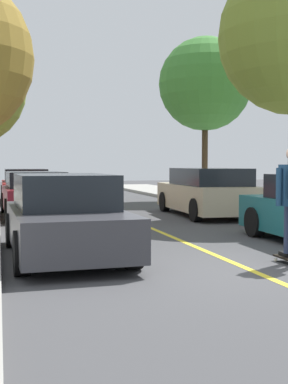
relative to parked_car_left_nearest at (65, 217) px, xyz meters
The scene contains 7 objects.
ground 3.05m from the parked_car_left_nearest, 33.15° to the right, with size 80.00×80.00×0.00m, color #424244.
center_line 3.50m from the parked_car_left_nearest, 43.60° to the left, with size 0.12×39.20×0.01m, color gold.
parked_car_left_nearest is the anchor object (origin of this frame).
parked_car_left_near 7.09m from the parked_car_left_nearest, 90.00° to the left, with size 2.03×4.28×1.32m.
parked_car_left_far 13.24m from the parked_car_left_nearest, 89.99° to the left, with size 1.98×4.62×1.35m.
parked_car_right_near 7.65m from the parked_car_left_nearest, 49.38° to the left, with size 2.12×4.64×1.43m.
street_tree_right_near 14.20m from the parked_car_left_nearest, 57.91° to the left, with size 3.84×3.84×6.64m.
Camera 1 is at (-3.55, -7.18, 1.56)m, focal length 48.93 mm.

